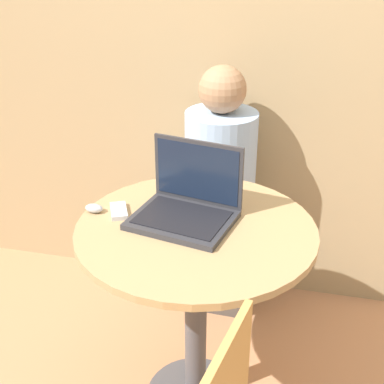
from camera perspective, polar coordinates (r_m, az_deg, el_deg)
name	(u,v)px	position (r m, az deg, el deg)	size (l,w,h in m)	color
back_wall	(240,20)	(2.33, 5.17, 17.83)	(7.00, 0.05, 2.60)	tan
round_table	(196,272)	(1.84, 0.41, -8.58)	(0.79, 0.79, 0.77)	#4C4C51
laptop	(187,204)	(1.78, -0.51, -1.31)	(0.37, 0.32, 0.25)	#2D2D33
cell_phone	(119,211)	(1.84, -7.82, -2.01)	(0.09, 0.12, 0.02)	silver
computer_mouse	(94,208)	(1.85, -10.41, -1.72)	(0.06, 0.04, 0.03)	#B2B2B7
person_seated	(222,208)	(2.46, 3.19, -1.71)	(0.31, 0.48, 1.16)	#4C4742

